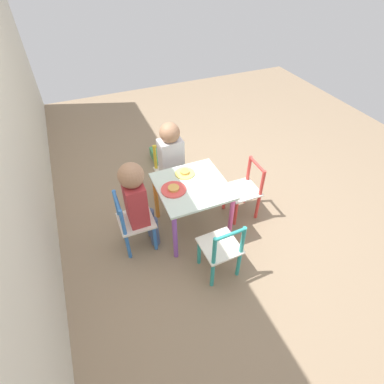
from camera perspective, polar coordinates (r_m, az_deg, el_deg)
The scene contains 11 objects.
ground_plane at distance 2.60m, azimuth 0.00°, elevation -6.62°, with size 6.00×6.00×0.00m, color #8C755B.
kids_table at distance 2.32m, azimuth 0.00°, elevation -0.16°, with size 0.53×0.53×0.47m.
chair_blue at distance 2.33m, azimuth -11.13°, elevation -5.73°, with size 0.26×0.26×0.52m.
chair_yellow at distance 2.75m, azimuth -4.16°, elevation 3.84°, with size 0.27×0.27×0.52m.
chair_teal at distance 2.13m, azimuth 5.58°, elevation -10.87°, with size 0.27×0.27×0.52m.
chair_red at distance 2.59m, azimuth 10.00°, elevation 0.23°, with size 0.26×0.26×0.52m.
child_back at distance 2.18m, azimuth -10.43°, elevation -1.23°, with size 0.20×0.23×0.79m.
child_right at distance 2.58m, azimuth -3.91°, elevation 6.82°, with size 0.22×0.20×0.77m.
plate_back at distance 2.22m, azimuth -3.53°, elevation 0.55°, with size 0.19×0.19×0.03m.
plate_right at distance 2.37m, azimuth -1.39°, elevation 3.65°, with size 0.16×0.16×0.03m.
storage_bin at distance 3.31m, azimuth -5.64°, elevation 6.73°, with size 0.32×0.20×0.10m.
Camera 1 is at (-1.59, 0.67, 1.95)m, focal length 28.00 mm.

